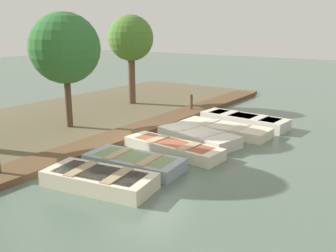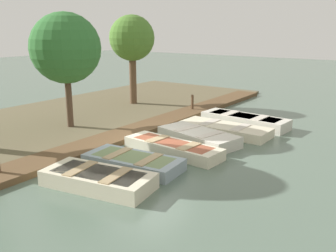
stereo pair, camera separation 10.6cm
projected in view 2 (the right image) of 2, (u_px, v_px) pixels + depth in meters
The scene contains 12 objects.
ground_plane at pixel (150, 145), 12.63m from camera, with size 80.00×80.00×0.00m, color #566B5B.
shore_bank at pixel (54, 122), 15.41m from camera, with size 8.00×24.00×0.13m.
dock_walkway at pixel (120, 136), 13.37m from camera, with size 1.22×22.24×0.18m.
rowboat_0 at pixel (98, 179), 9.27m from camera, with size 2.96×1.67×0.42m.
rowboat_1 at pixel (133, 162), 10.53m from camera, with size 2.90×1.47×0.37m.
rowboat_2 at pixel (173, 148), 11.77m from camera, with size 3.37×1.21×0.38m.
rowboat_3 at pixel (198, 137), 12.89m from camera, with size 3.11×1.88×0.42m.
rowboat_4 at pixel (225, 129), 13.98m from camera, with size 3.42×1.31×0.36m.
rowboat_5 at pixel (245, 120), 15.10m from camera, with size 3.59×1.39×0.44m.
mooring_post_far at pixel (192, 104), 17.34m from camera, with size 0.12×0.12×0.86m.
park_tree_left at pixel (65, 48), 13.79m from camera, with size 2.62×2.62×4.43m.
park_tree_center at pixel (132, 39), 18.20m from camera, with size 2.22×2.22×4.47m.
Camera 2 is at (7.45, -9.49, 3.84)m, focal length 40.00 mm.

